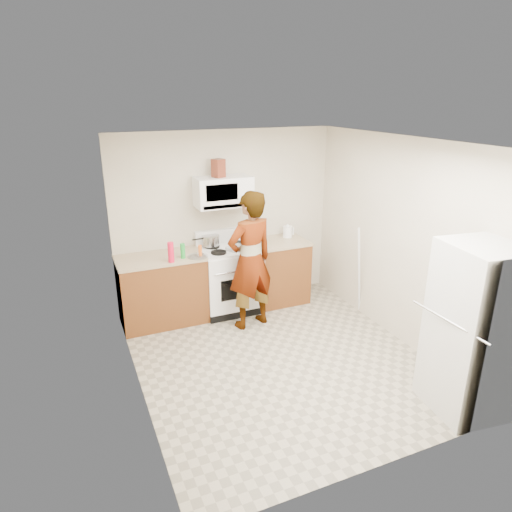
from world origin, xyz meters
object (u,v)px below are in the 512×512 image
microwave (223,192)px  person (250,261)px  saucepan (211,241)px  fridge (476,330)px  gas_range (228,278)px  kettle (288,232)px

microwave → person: bearing=-80.8°
saucepan → fridge: bearing=-62.8°
microwave → saucepan: microwave is taller
gas_range → saucepan: 0.59m
gas_range → fridge: 3.30m
microwave → person: size_ratio=0.41×
gas_range → microwave: microwave is taller
microwave → kettle: (0.99, 0.00, -0.68)m
kettle → saucepan: 1.18m
person → gas_range: bearing=-91.5°
microwave → person: microwave is taller
gas_range → saucepan: gas_range is taller
microwave → person: 1.04m
person → kettle: bearing=-155.2°
fridge → saucepan: fridge is taller
person → fridge: 2.74m
kettle → saucepan: bearing=179.1°
microwave → saucepan: 0.71m
fridge → kettle: 3.12m
fridge → kettle: size_ratio=10.45×
gas_range → fridge: bearing=-64.4°
gas_range → person: person is taller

